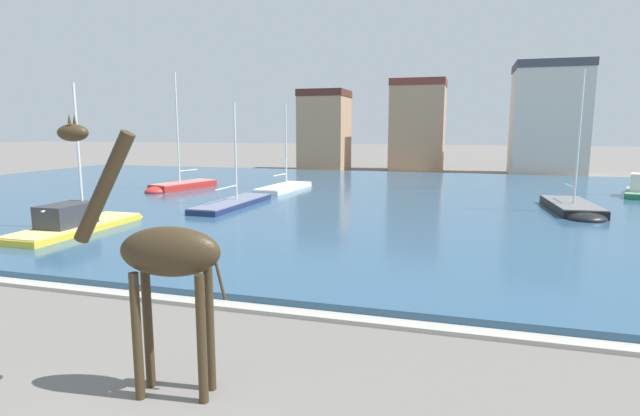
% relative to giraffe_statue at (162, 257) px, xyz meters
% --- Properties ---
extents(harbor_water, '(79.98, 41.28, 0.32)m').
position_rel_giraffe_statue_xyz_m(harbor_water, '(0.66, 25.27, -2.46)').
color(harbor_water, '#2D5170').
rests_on(harbor_water, ground).
extents(quay_edge_coping, '(79.98, 0.50, 0.12)m').
position_rel_giraffe_statue_xyz_m(quay_edge_coping, '(0.66, 4.39, -2.56)').
color(quay_edge_coping, '#ADA89E').
rests_on(quay_edge_coping, ground).
extents(giraffe_statue, '(2.92, 1.02, 5.14)m').
position_rel_giraffe_statue_xyz_m(giraffe_statue, '(0.00, 0.00, 0.00)').
color(giraffe_statue, '#382B19').
rests_on(giraffe_statue, ground).
extents(sailboat_yellow, '(2.13, 7.69, 6.86)m').
position_rel_giraffe_statue_xyz_m(sailboat_yellow, '(-11.61, 10.97, -2.10)').
color(sailboat_yellow, gold).
rests_on(sailboat_yellow, ground).
extents(sailboat_red, '(3.15, 6.48, 8.94)m').
position_rel_giraffe_statue_xyz_m(sailboat_red, '(-15.67, 25.45, -2.15)').
color(sailboat_red, red).
rests_on(sailboat_red, ground).
extents(sailboat_navy, '(1.97, 8.43, 6.42)m').
position_rel_giraffe_statue_xyz_m(sailboat_navy, '(-8.04, 19.82, -2.27)').
color(sailboat_navy, navy).
rests_on(sailboat_navy, ground).
extents(sailboat_green, '(3.18, 6.02, 5.98)m').
position_rel_giraffe_statue_xyz_m(sailboat_green, '(16.67, 31.41, -2.03)').
color(sailboat_green, '#236B42').
rests_on(sailboat_green, ground).
extents(sailboat_black, '(2.56, 6.91, 8.00)m').
position_rel_giraffe_statue_xyz_m(sailboat_black, '(10.93, 22.43, -2.20)').
color(sailboat_black, black).
rests_on(sailboat_black, ground).
extents(sailboat_white, '(2.45, 7.33, 6.69)m').
position_rel_giraffe_statue_xyz_m(sailboat_white, '(-7.86, 27.98, -2.26)').
color(sailboat_white, white).
rests_on(sailboat_white, ground).
extents(townhouse_narrow_midrow, '(5.32, 5.46, 9.25)m').
position_rel_giraffe_statue_xyz_m(townhouse_narrow_midrow, '(-10.99, 49.40, 2.02)').
color(townhouse_narrow_midrow, tan).
rests_on(townhouse_narrow_midrow, ground).
extents(townhouse_corner_house, '(6.14, 5.34, 10.38)m').
position_rel_giraffe_statue_xyz_m(townhouse_corner_house, '(-0.49, 51.83, 2.58)').
color(townhouse_corner_house, tan).
rests_on(townhouse_corner_house, ground).
extents(townhouse_tall_gabled, '(7.25, 6.96, 11.58)m').
position_rel_giraffe_statue_xyz_m(townhouse_tall_gabled, '(13.10, 50.16, 3.18)').
color(townhouse_tall_gabled, beige).
rests_on(townhouse_tall_gabled, ground).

